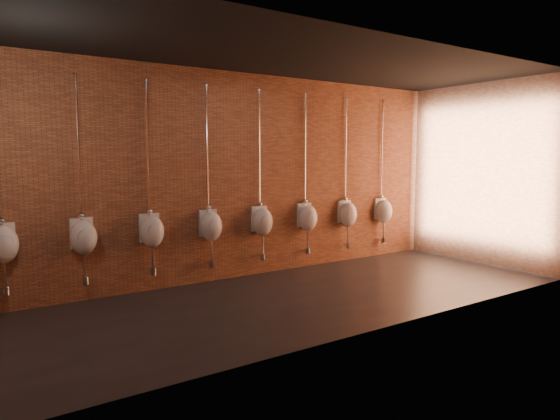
# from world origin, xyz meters

# --- Properties ---
(ground) EXTENTS (8.50, 8.50, 0.00)m
(ground) POSITION_xyz_m (0.00, 0.00, 0.00)
(ground) COLOR black
(ground) RESTS_ON ground
(room_shell) EXTENTS (8.54, 3.04, 3.22)m
(room_shell) POSITION_xyz_m (0.00, 0.00, 2.01)
(room_shell) COLOR black
(room_shell) RESTS_ON ground
(urinal_0) EXTENTS (0.35, 0.31, 2.71)m
(urinal_0) POSITION_xyz_m (-3.15, 1.38, 0.89)
(urinal_0) COLOR silver
(urinal_0) RESTS_ON ground
(urinal_1) EXTENTS (0.35, 0.31, 2.71)m
(urinal_1) POSITION_xyz_m (-2.24, 1.38, 0.89)
(urinal_1) COLOR silver
(urinal_1) RESTS_ON ground
(urinal_2) EXTENTS (0.35, 0.31, 2.71)m
(urinal_2) POSITION_xyz_m (-1.33, 1.38, 0.89)
(urinal_2) COLOR silver
(urinal_2) RESTS_ON ground
(urinal_3) EXTENTS (0.35, 0.31, 2.71)m
(urinal_3) POSITION_xyz_m (-0.42, 1.38, 0.89)
(urinal_3) COLOR silver
(urinal_3) RESTS_ON ground
(urinal_4) EXTENTS (0.35, 0.31, 2.71)m
(urinal_4) POSITION_xyz_m (0.50, 1.38, 0.89)
(urinal_4) COLOR silver
(urinal_4) RESTS_ON ground
(urinal_5) EXTENTS (0.35, 0.31, 2.71)m
(urinal_5) POSITION_xyz_m (1.41, 1.38, 0.89)
(urinal_5) COLOR silver
(urinal_5) RESTS_ON ground
(urinal_6) EXTENTS (0.35, 0.31, 2.71)m
(urinal_6) POSITION_xyz_m (2.32, 1.38, 0.89)
(urinal_6) COLOR silver
(urinal_6) RESTS_ON ground
(urinal_7) EXTENTS (0.35, 0.31, 2.71)m
(urinal_7) POSITION_xyz_m (3.24, 1.38, 0.89)
(urinal_7) COLOR silver
(urinal_7) RESTS_ON ground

